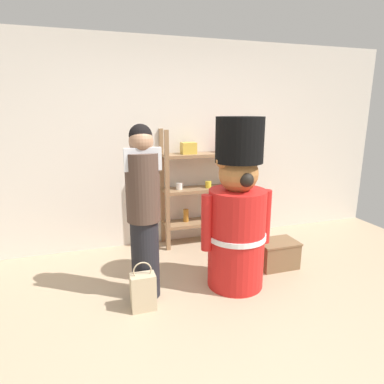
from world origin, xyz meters
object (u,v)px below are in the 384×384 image
object	(u,v)px
merchandise_shelf	(208,184)
teddy_bear_guard	(237,214)
display_crate	(277,254)
shopping_bag	(143,291)
person_shopper	(144,210)

from	to	relation	value
merchandise_shelf	teddy_bear_guard	xyz separation A→B (m)	(-0.14, -1.19, -0.04)
teddy_bear_guard	display_crate	size ratio (longest dim) A/B	3.78
teddy_bear_guard	shopping_bag	xyz separation A→B (m)	(-0.97, -0.15, -0.58)
person_shopper	display_crate	world-z (taller)	person_shopper
merchandise_shelf	person_shopper	bearing A→B (deg)	-132.84
teddy_bear_guard	shopping_bag	world-z (taller)	teddy_bear_guard
shopping_bag	person_shopper	bearing A→B (deg)	73.42
teddy_bear_guard	merchandise_shelf	bearing A→B (deg)	83.34
teddy_bear_guard	display_crate	distance (m)	0.89
person_shopper	teddy_bear_guard	bearing A→B (deg)	-4.66
merchandise_shelf	teddy_bear_guard	distance (m)	1.20
merchandise_shelf	teddy_bear_guard	world-z (taller)	teddy_bear_guard
person_shopper	shopping_bag	bearing A→B (deg)	-106.58
teddy_bear_guard	person_shopper	distance (m)	0.91
shopping_bag	teddy_bear_guard	bearing A→B (deg)	8.80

